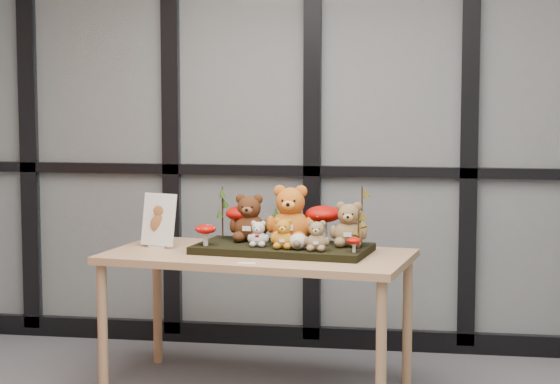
% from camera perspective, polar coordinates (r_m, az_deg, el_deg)
% --- Properties ---
extents(room_shell, '(5.00, 5.00, 5.00)m').
position_cam_1_polar(room_shell, '(3.40, 3.79, 8.33)').
color(room_shell, '#BAB8B0').
rests_on(room_shell, floor).
extents(glass_partition, '(4.90, 0.06, 2.78)m').
position_cam_1_polar(glass_partition, '(5.86, 6.22, 4.71)').
color(glass_partition, '#2D383F').
rests_on(glass_partition, floor).
extents(display_table, '(1.60, 0.96, 0.71)m').
position_cam_1_polar(display_table, '(5.11, -1.26, -4.19)').
color(display_table, tan).
rests_on(display_table, floor).
extents(diorama_tray, '(0.92, 0.55, 0.04)m').
position_cam_1_polar(diorama_tray, '(5.11, 0.15, -3.21)').
color(diorama_tray, black).
rests_on(diorama_tray, display_table).
extents(bear_pooh_yellow, '(0.28, 0.26, 0.33)m').
position_cam_1_polar(bear_pooh_yellow, '(5.16, 0.59, -1.08)').
color(bear_pooh_yellow, '#CD651B').
rests_on(bear_pooh_yellow, diorama_tray).
extents(bear_brown_medium, '(0.23, 0.21, 0.27)m').
position_cam_1_polar(bear_brown_medium, '(5.23, -1.74, -1.31)').
color(bear_brown_medium, '#462310').
rests_on(bear_brown_medium, diorama_tray).
extents(bear_tan_back, '(0.21, 0.19, 0.25)m').
position_cam_1_polar(bear_tan_back, '(5.06, 3.90, -1.69)').
color(bear_tan_back, olive).
rests_on(bear_tan_back, diorama_tray).
extents(bear_small_yellow, '(0.14, 0.13, 0.16)m').
position_cam_1_polar(bear_small_yellow, '(4.99, 0.19, -2.26)').
color(bear_small_yellow, '#C0791A').
rests_on(bear_small_yellow, diorama_tray).
extents(bear_white_bow, '(0.12, 0.11, 0.14)m').
position_cam_1_polar(bear_white_bow, '(5.05, -1.22, -2.28)').
color(bear_white_bow, silver).
rests_on(bear_white_bow, diorama_tray).
extents(bear_beige_small, '(0.14, 0.13, 0.16)m').
position_cam_1_polar(bear_beige_small, '(4.92, 2.09, -2.38)').
color(bear_beige_small, '#8C714C').
rests_on(bear_beige_small, diorama_tray).
extents(plush_cream_hedgehog, '(0.08, 0.07, 0.09)m').
position_cam_1_polar(plush_cream_hedgehog, '(4.96, 1.04, -2.75)').
color(plush_cream_hedgehog, beige).
rests_on(plush_cream_hedgehog, diorama_tray).
extents(mushroom_back_left, '(0.18, 0.18, 0.20)m').
position_cam_1_polar(mushroom_back_left, '(5.28, -2.13, -1.64)').
color(mushroom_back_left, '#9D0A05').
rests_on(mushroom_back_left, diorama_tray).
extents(mushroom_back_right, '(0.19, 0.19, 0.21)m').
position_cam_1_polar(mushroom_back_right, '(5.18, 2.46, -1.71)').
color(mushroom_back_right, '#9D0A05').
rests_on(mushroom_back_right, diorama_tray).
extents(mushroom_front_left, '(0.11, 0.11, 0.12)m').
position_cam_1_polar(mushroom_front_left, '(5.10, -4.21, -2.36)').
color(mushroom_front_left, '#9D0A05').
rests_on(mushroom_front_left, diorama_tray).
extents(mushroom_front_right, '(0.07, 0.07, 0.08)m').
position_cam_1_polar(mushroom_front_right, '(4.89, 4.18, -2.94)').
color(mushroom_front_right, '#9D0A05').
rests_on(mushroom_front_right, diorama_tray).
extents(sprig_green_far_left, '(0.05, 0.05, 0.27)m').
position_cam_1_polar(sprig_green_far_left, '(5.31, -3.25, -1.17)').
color(sprig_green_far_left, '#15340C').
rests_on(sprig_green_far_left, diorama_tray).
extents(sprig_green_mid_left, '(0.05, 0.05, 0.19)m').
position_cam_1_polar(sprig_green_mid_left, '(5.31, -1.57, -1.61)').
color(sprig_green_mid_left, '#15340C').
rests_on(sprig_green_mid_left, diorama_tray).
extents(sprig_dry_far_right, '(0.05, 0.05, 0.30)m').
position_cam_1_polar(sprig_dry_far_right, '(5.08, 4.63, -1.37)').
color(sprig_dry_far_right, brown).
rests_on(sprig_dry_far_right, diorama_tray).
extents(sprig_dry_mid_right, '(0.05, 0.05, 0.19)m').
position_cam_1_polar(sprig_dry_mid_right, '(4.97, 4.44, -2.16)').
color(sprig_dry_mid_right, brown).
rests_on(sprig_dry_mid_right, diorama_tray).
extents(sprig_green_centre, '(0.05, 0.05, 0.16)m').
position_cam_1_polar(sprig_green_centre, '(5.28, -0.26, -1.83)').
color(sprig_green_centre, '#15340C').
rests_on(sprig_green_centre, diorama_tray).
extents(sign_holder, '(0.20, 0.11, 0.28)m').
position_cam_1_polar(sign_holder, '(5.29, -6.84, -1.72)').
color(sign_holder, silver).
rests_on(sign_holder, display_table).
extents(label_card, '(0.08, 0.03, 0.00)m').
position_cam_1_polar(label_card, '(4.80, -1.89, -4.02)').
color(label_card, white).
rests_on(label_card, display_table).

